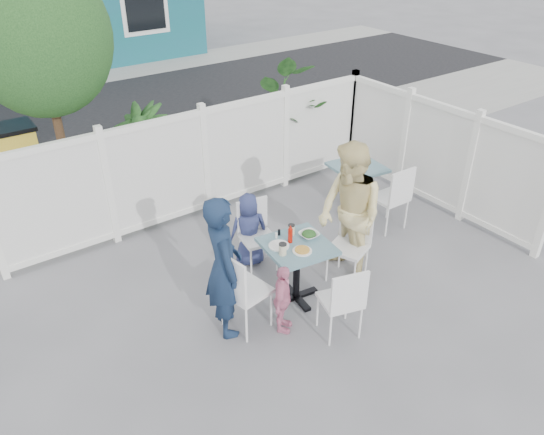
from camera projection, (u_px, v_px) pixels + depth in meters
ground at (301, 293)px, 6.36m from camera, size 80.00×80.00×0.00m
near_sidewalk at (162, 178)px, 9.01m from camera, size 24.00×2.60×0.01m
street at (88, 117)px, 11.60m from camera, size 24.00×5.00×0.01m
far_sidewalk at (47, 84)px, 13.76m from camera, size 24.00×1.60×0.01m
fence_back at (205, 163)px, 7.69m from camera, size 5.86×0.08×1.60m
fence_right at (435, 157)px, 7.89m from camera, size 0.08×3.66×1.60m
tree at (39, 39)px, 6.54m from camera, size 1.80×1.62×3.59m
utility_cabinet at (16, 173)px, 7.74m from camera, size 0.70×0.50×1.29m
potted_shrub_a at (144, 157)px, 7.85m from camera, size 1.16×1.16×1.58m
potted_shrub_b at (275, 121)px, 8.91m from camera, size 1.56×1.74×1.75m
main_table at (297, 257)px, 5.99m from camera, size 0.80×0.80×0.76m
spare_table at (357, 176)px, 7.80m from camera, size 0.78×0.78×0.74m
chair_left at (240, 286)px, 5.54m from camera, size 0.51×0.52×1.00m
chair_right at (352, 239)px, 6.40m from camera, size 0.54×0.55×0.94m
chair_back at (256, 229)px, 6.61m from camera, size 0.47×0.46×0.91m
chair_near at (344, 298)px, 5.47m from camera, size 0.50×0.49×0.90m
chair_spare at (394, 194)px, 7.33m from camera, size 0.45×0.44×0.98m
man at (224, 267)px, 5.45m from camera, size 0.54×0.68×1.62m
woman at (350, 215)px, 6.23m from camera, size 0.79×0.95×1.76m
boy at (249, 230)px, 6.67m from camera, size 0.56×0.46×0.99m
toddler at (283, 299)px, 5.62m from camera, size 0.49×0.47×0.83m
plate_main at (302, 251)px, 5.78m from camera, size 0.22×0.22×0.01m
plate_side at (279, 246)px, 5.87m from camera, size 0.23×0.23×0.02m
salad_bowl at (309, 235)px, 6.03m from camera, size 0.22×0.22×0.05m
coffee_cup_a at (283, 250)px, 5.71m from camera, size 0.08×0.08×0.12m
coffee_cup_b at (291, 230)px, 6.06m from camera, size 0.07×0.07×0.11m
ketchup_bottle at (290, 235)px, 5.91m from camera, size 0.05×0.05×0.17m
salt_shaker at (276, 235)px, 6.01m from camera, size 0.03×0.03×0.07m
pepper_shaker at (279, 232)px, 6.06m from camera, size 0.03×0.03×0.07m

